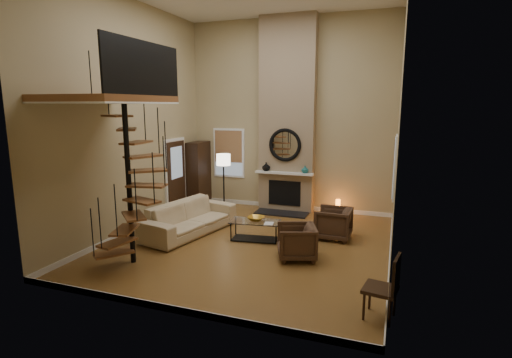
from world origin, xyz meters
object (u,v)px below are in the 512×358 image
(accent_lamp, at_px, (338,208))
(armchair_far, at_px, (300,242))
(hutch, at_px, (199,174))
(floor_lamp, at_px, (223,164))
(side_chair, at_px, (387,285))
(coffee_table, at_px, (255,228))
(armchair_near, at_px, (337,224))
(sofa, at_px, (190,217))

(accent_lamp, bearing_deg, armchair_far, -94.75)
(hutch, height_order, floor_lamp, hutch)
(hutch, relative_size, accent_lamp, 4.37)
(accent_lamp, height_order, side_chair, side_chair)
(floor_lamp, bearing_deg, coffee_table, -49.18)
(armchair_near, bearing_deg, side_chair, 21.37)
(hutch, bearing_deg, coffee_table, -42.96)
(hutch, xyz_separation_m, armchair_near, (4.53, -1.86, -0.60))
(accent_lamp, distance_m, side_chair, 5.41)
(hutch, bearing_deg, sofa, -67.15)
(armchair_far, bearing_deg, coffee_table, -141.19)
(armchair_near, bearing_deg, floor_lamp, -107.14)
(sofa, bearing_deg, coffee_table, -75.17)
(accent_lamp, bearing_deg, hutch, -179.67)
(hutch, height_order, sofa, hutch)
(sofa, xyz_separation_m, armchair_near, (3.40, 0.81, -0.04))
(armchair_far, xyz_separation_m, side_chair, (1.71, -1.84, 0.17))
(armchair_near, xyz_separation_m, floor_lamp, (-3.37, 1.15, 1.06))
(coffee_table, bearing_deg, sofa, -177.34)
(armchair_far, bearing_deg, accent_lamp, 155.48)
(hutch, distance_m, sofa, 2.95)
(coffee_table, bearing_deg, side_chair, -41.41)
(armchair_far, relative_size, floor_lamp, 0.45)
(armchair_far, distance_m, accent_lamp, 3.38)
(armchair_far, xyz_separation_m, coffee_table, (-1.23, 0.75, -0.07))
(sofa, distance_m, armchair_near, 3.50)
(sofa, xyz_separation_m, armchair_far, (2.89, -0.67, -0.04))
(armchair_far, height_order, coffee_table, armchair_far)
(sofa, xyz_separation_m, side_chair, (4.60, -2.51, 0.13))
(armchair_far, relative_size, side_chair, 0.77)
(floor_lamp, relative_size, side_chair, 1.73)
(hutch, relative_size, armchair_far, 2.63)
(coffee_table, relative_size, side_chair, 1.23)
(sofa, distance_m, armchair_far, 2.97)
(armchair_near, height_order, side_chair, side_chair)
(coffee_table, bearing_deg, armchair_far, -31.42)
(accent_lamp, bearing_deg, sofa, -139.64)
(armchair_near, distance_m, side_chair, 3.54)
(floor_lamp, xyz_separation_m, accent_lamp, (3.14, 0.73, -1.16))
(hutch, height_order, side_chair, hutch)
(armchair_far, xyz_separation_m, floor_lamp, (-2.86, 2.64, 1.06))
(coffee_table, height_order, side_chair, side_chair)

